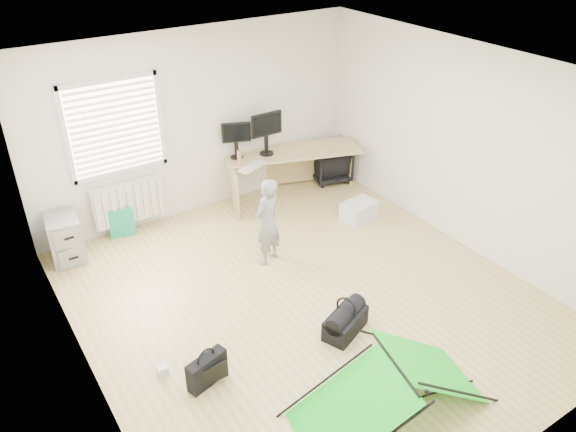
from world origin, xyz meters
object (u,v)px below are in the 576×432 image
filing_cabinet (65,238)px  laptop_bag (207,370)px  desk (293,172)px  duffel_bag (345,323)px  monitor_right (266,139)px  thermos (239,158)px  monitor_left (236,145)px  kite (391,386)px  office_chair (330,165)px  storage_crate (359,211)px  person (267,222)px

filing_cabinet → laptop_bag: (0.57, -2.98, -0.15)m
desk → duffel_bag: size_ratio=3.83×
monitor_right → duffel_bag: bearing=-107.1°
thermos → desk: bearing=1.6°
monitor_left → duffel_bag: 3.46m
kite → monitor_left: bearing=92.1°
office_chair → kite: kite is taller
office_chair → thermos: bearing=17.4°
monitor_right → duffel_bag: size_ratio=0.91×
monitor_left → laptop_bag: size_ratio=1.00×
storage_crate → duffel_bag: bearing=-133.0°
filing_cabinet → storage_crate: 4.10m
thermos → person: (-0.39, -1.40, -0.25)m
desk → thermos: size_ratio=9.04×
desk → storage_crate: size_ratio=4.36×
filing_cabinet → thermos: (2.57, -0.10, 0.54)m
desk → office_chair: 0.78m
desk → monitor_left: bearing=-178.1°
monitor_left → desk: bearing=5.7°
desk → storage_crate: (0.35, -1.24, -0.23)m
filing_cabinet → duffel_bag: 3.83m
monitor_left → duffel_bag: size_ratio=0.78×
person → desk: bearing=-156.5°
monitor_left → duffel_bag: monitor_left is taller
office_chair → monitor_right: bearing=11.4°
thermos → duffel_bag: size_ratio=0.42×
kite → laptop_bag: bearing=148.6°
monitor_right → person: monitor_right is taller
storage_crate → laptop_bag: 3.71m
person → monitor_left: bearing=-129.5°
filing_cabinet → monitor_right: size_ratio=1.21×
person → laptop_bag: 2.23m
duffel_bag → person: bearing=67.0°
desk → storage_crate: desk is taller
office_chair → storage_crate: office_chair is taller
kite → duffel_bag: kite is taller
filing_cabinet → person: bearing=-27.2°
kite → duffel_bag: bearing=86.1°
duffel_bag → kite: bearing=-129.1°
person → kite: (-0.33, -2.72, -0.30)m
office_chair → laptop_bag: office_chair is taller
filing_cabinet → desk: bearing=6.2°
thermos → person: 1.48m
duffel_bag → monitor_right: bearing=50.9°
filing_cabinet → thermos: size_ratio=2.62×
filing_cabinet → monitor_right: (3.12, 0.04, 0.67)m
filing_cabinet → monitor_right: monitor_right is taller
storage_crate → monitor_left: bearing=129.0°
person → storage_crate: (1.70, 0.19, -0.46)m
monitor_right → storage_crate: 1.77m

